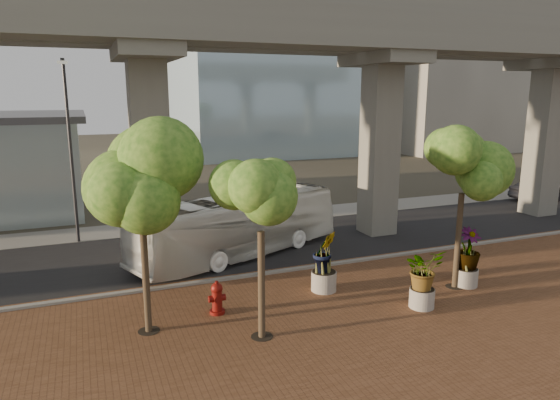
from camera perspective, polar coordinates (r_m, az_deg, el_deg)
name	(u,v)px	position (r m, az deg, el deg)	size (l,w,h in m)	color
ground	(291,256)	(23.85, 1.22, -6.42)	(160.00, 160.00, 0.00)	#3A362A
brick_plaza	(385,327)	(17.30, 11.90, -14.03)	(70.00, 13.00, 0.06)	brown
asphalt_road	(275,244)	(25.61, -0.53, -5.06)	(90.00, 8.00, 0.04)	black
curb_strip	(308,268)	(22.10, 3.26, -7.74)	(70.00, 0.25, 0.16)	gray
far_sidewalk	(243,219)	(30.61, -4.25, -2.21)	(90.00, 3.00, 0.06)	gray
transit_viaduct	(275,99)	(24.48, -0.56, 11.42)	(72.00, 5.60, 12.40)	gray
midrise_block	(446,60)	(73.77, 18.41, 14.93)	(18.00, 16.00, 24.00)	#A49F94
transit_bus	(239,226)	(23.49, -4.73, -2.92)	(2.53, 10.79, 3.01)	white
parked_car	(540,191)	(40.35, 27.60, 0.89)	(1.47, 4.25, 1.40)	black
fire_hydrant	(217,298)	(17.75, -7.21, -11.04)	(0.59, 0.53, 1.18)	maroon
planter_front	(423,272)	(18.52, 16.07, -7.91)	(1.99, 1.99, 2.19)	gray
planter_right	(468,251)	(21.07, 20.71, -5.49)	(2.21, 2.21, 2.36)	#A39E93
planter_left	(324,255)	(19.31, 5.09, -6.24)	(2.18, 2.18, 2.39)	#9E988E
street_tree_far_west	(140,179)	(15.65, -15.72, 2.33)	(4.00, 4.00, 6.82)	#4D3E2C
street_tree_near_west	(261,203)	(14.83, -2.20, -0.32)	(3.09, 3.09, 5.76)	#4D3E2C
street_tree_near_east	(464,168)	(20.06, 20.26, 3.50)	(3.43, 3.43, 6.36)	#4D3E2C
streetlamp_west	(70,140)	(26.91, -22.90, 6.36)	(0.45, 1.32, 9.13)	#313136
streetlamp_east	(380,139)	(33.56, 11.39, 6.89)	(0.40, 1.16, 8.00)	#313136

